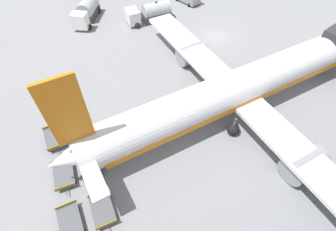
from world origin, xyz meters
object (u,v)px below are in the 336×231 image
at_px(airplane, 245,86).
at_px(baggage_dolly_row_mid_a_col_b, 90,165).
at_px(fuel_tanker_secondary, 152,13).
at_px(baggage_dolly_row_mid_a_col_c, 102,209).
at_px(fuel_tanker_primary, 87,11).
at_px(baggage_dolly_row_near_col_a, 54,138).
at_px(baggage_dolly_row_mid_a_col_a, 81,129).
at_px(baggage_dolly_row_near_col_c, 70,222).
at_px(baggage_dolly_row_near_col_b, 64,174).

distance_m(airplane, baggage_dolly_row_mid_a_col_b, 18.06).
bearing_deg(fuel_tanker_secondary, baggage_dolly_row_mid_a_col_c, -39.40).
distance_m(fuel_tanker_primary, baggage_dolly_row_mid_a_col_b, 28.44).
relative_size(baggage_dolly_row_near_col_a, baggage_dolly_row_mid_a_col_a, 0.99).
bearing_deg(baggage_dolly_row_mid_a_col_b, baggage_dolly_row_near_col_c, -40.69).
bearing_deg(baggage_dolly_row_mid_a_col_b, baggage_dolly_row_mid_a_col_a, 168.34).
bearing_deg(baggage_dolly_row_mid_a_col_b, baggage_dolly_row_near_col_b, -100.99).
xyz_separation_m(fuel_tanker_primary, baggage_dolly_row_near_col_c, (30.30, -14.40, -0.88)).
bearing_deg(baggage_dolly_row_near_col_b, fuel_tanker_primary, 152.68).
bearing_deg(fuel_tanker_secondary, baggage_dolly_row_near_col_b, -48.08).
distance_m(baggage_dolly_row_near_col_b, baggage_dolly_row_near_col_c, 4.65).
distance_m(airplane, baggage_dolly_row_mid_a_col_a, 18.26).
bearing_deg(baggage_dolly_row_mid_a_col_b, airplane, 83.47).
distance_m(airplane, fuel_tanker_primary, 29.14).
height_order(baggage_dolly_row_mid_a_col_a, baggage_dolly_row_mid_a_col_b, same).
relative_size(baggage_dolly_row_near_col_a, baggage_dolly_row_mid_a_col_b, 1.00).
height_order(fuel_tanker_secondary, baggage_dolly_row_mid_a_col_b, fuel_tanker_secondary).
bearing_deg(baggage_dolly_row_mid_a_col_a, baggage_dolly_row_near_col_a, -100.46).
bearing_deg(baggage_dolly_row_mid_a_col_a, fuel_tanker_primary, 155.28).
bearing_deg(fuel_tanker_primary, baggage_dolly_row_near_col_a, -30.94).
distance_m(baggage_dolly_row_near_col_c, baggage_dolly_row_mid_a_col_a, 9.73).
bearing_deg(baggage_dolly_row_mid_a_col_a, baggage_dolly_row_mid_a_col_c, -10.95).
xyz_separation_m(baggage_dolly_row_near_col_a, baggage_dolly_row_mid_a_col_b, (5.11, 1.76, 0.00)).
height_order(baggage_dolly_row_near_col_b, baggage_dolly_row_near_col_c, same).
relative_size(baggage_dolly_row_mid_a_col_a, baggage_dolly_row_mid_a_col_b, 1.00).
height_order(baggage_dolly_row_mid_a_col_a, baggage_dolly_row_mid_a_col_c, same).
height_order(baggage_dolly_row_near_col_c, baggage_dolly_row_mid_a_col_a, same).
bearing_deg(baggage_dolly_row_near_col_c, baggage_dolly_row_near_col_b, 166.52).
relative_size(baggage_dolly_row_mid_a_col_a, baggage_dolly_row_mid_a_col_c, 1.00).
bearing_deg(airplane, baggage_dolly_row_mid_a_col_a, -111.56).
distance_m(airplane, baggage_dolly_row_near_col_b, 20.48).
relative_size(baggage_dolly_row_near_col_b, baggage_dolly_row_mid_a_col_c, 1.00).
height_order(baggage_dolly_row_near_col_a, baggage_dolly_row_mid_a_col_b, same).
bearing_deg(airplane, fuel_tanker_secondary, 175.68).
distance_m(baggage_dolly_row_mid_a_col_a, baggage_dolly_row_mid_a_col_c, 9.36).
bearing_deg(baggage_dolly_row_mid_a_col_c, baggage_dolly_row_mid_a_col_b, 169.78).
bearing_deg(baggage_dolly_row_near_col_a, baggage_dolly_row_mid_a_col_c, 5.49).
relative_size(airplane, baggage_dolly_row_mid_a_col_c, 11.08).
xyz_separation_m(airplane, fuel_tanker_secondary, (-22.09, 1.67, -1.86)).
distance_m(baggage_dolly_row_near_col_b, baggage_dolly_row_mid_a_col_a, 5.33).
height_order(airplane, fuel_tanker_primary, airplane).
distance_m(baggage_dolly_row_near_col_a, baggage_dolly_row_near_col_b, 4.68).
xyz_separation_m(fuel_tanker_secondary, baggage_dolly_row_near_col_b, (19.59, -21.82, -0.75)).
bearing_deg(baggage_dolly_row_near_col_c, baggage_dolly_row_mid_a_col_b, 139.31).
distance_m(baggage_dolly_row_near_col_b, baggage_dolly_row_mid_a_col_b, 2.45).
xyz_separation_m(baggage_dolly_row_near_col_b, baggage_dolly_row_mid_a_col_a, (-4.14, 3.35, 0.00)).
distance_m(baggage_dolly_row_near_col_a, baggage_dolly_row_mid_a_col_a, 2.76).
bearing_deg(baggage_dolly_row_near_col_a, baggage_dolly_row_mid_a_col_b, 19.01).
relative_size(fuel_tanker_secondary, baggage_dolly_row_near_col_a, 1.98).
height_order(baggage_dolly_row_near_col_b, baggage_dolly_row_mid_a_col_a, same).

